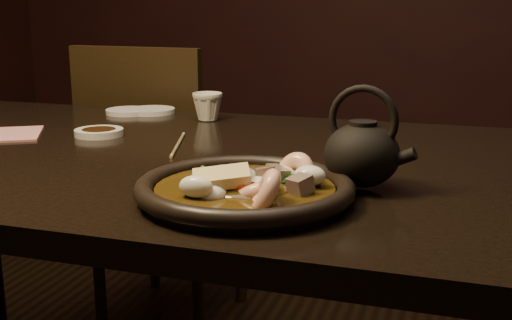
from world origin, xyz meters
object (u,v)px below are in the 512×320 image
(chair, at_px, (160,179))
(tea_cup, at_px, (208,106))
(table, at_px, (145,187))
(teapot, at_px, (362,151))
(plate, at_px, (245,190))

(chair, distance_m, tea_cup, 0.53)
(table, bearing_deg, teapot, -18.13)
(chair, distance_m, plate, 1.13)
(teapot, bearing_deg, chair, 139.28)
(table, distance_m, teapot, 0.48)
(tea_cup, bearing_deg, table, -89.84)
(table, bearing_deg, tea_cup, 90.16)
(chair, height_order, teapot, same)
(chair, xyz_separation_m, teapot, (0.74, -0.80, 0.31))
(teapot, bearing_deg, plate, -135.83)
(plate, bearing_deg, chair, 122.99)
(table, relative_size, chair, 1.76)
(chair, xyz_separation_m, tea_cup, (0.30, -0.33, 0.29))
(tea_cup, bearing_deg, plate, -63.31)
(chair, xyz_separation_m, plate, (0.60, -0.92, 0.27))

